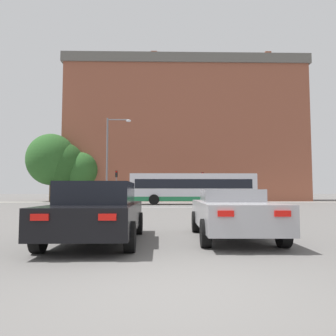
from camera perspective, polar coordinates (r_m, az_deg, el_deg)
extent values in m
plane|color=#605E5B|center=(4.36, 1.30, -20.68)|extent=(400.00, 400.00, 0.00)
cube|color=silver|center=(26.61, -0.83, -6.85)|extent=(7.86, 0.30, 0.01)
cube|color=#A09B91|center=(40.16, -0.96, -5.95)|extent=(68.74, 2.50, 0.01)
cube|color=brown|center=(48.38, 2.89, 5.39)|extent=(32.92, 10.11, 18.56)
cube|color=#5B5954|center=(50.99, 2.84, 16.48)|extent=(33.58, 10.52, 1.34)
cube|color=brown|center=(52.49, -10.86, 18.02)|extent=(0.90, 0.90, 2.22)
cube|color=brown|center=(51.49, -2.45, 18.40)|extent=(0.90, 0.90, 2.22)
cube|color=brown|center=(53.60, 6.86, 17.49)|extent=(0.90, 0.90, 2.22)
cube|color=brown|center=(53.68, 16.96, 17.61)|extent=(0.90, 0.90, 2.22)
cube|color=black|center=(8.39, -12.14, -8.23)|extent=(1.96, 4.63, 0.63)
cube|color=black|center=(8.33, -12.13, -4.26)|extent=(1.68, 2.09, 0.53)
cylinder|color=black|center=(10.01, -15.95, -9.29)|extent=(0.22, 0.64, 0.64)
cylinder|color=black|center=(9.73, -5.15, -9.59)|extent=(0.22, 0.64, 0.64)
cylinder|color=black|center=(7.29, -21.60, -11.14)|extent=(0.22, 0.64, 0.64)
cylinder|color=black|center=(6.89, -6.63, -11.82)|extent=(0.22, 0.64, 0.64)
cube|color=red|center=(6.29, -21.45, -7.99)|extent=(0.32, 0.05, 0.12)
cube|color=red|center=(5.99, -10.51, -8.41)|extent=(0.32, 0.05, 0.12)
cube|color=#9E9EA3|center=(8.97, 11.14, -7.88)|extent=(1.93, 4.58, 0.66)
cube|color=#9E9EA3|center=(9.06, 10.96, -4.74)|extent=(1.59, 1.40, 0.33)
cylinder|color=black|center=(10.27, 4.86, -9.30)|extent=(0.24, 0.65, 0.64)
cylinder|color=black|center=(10.55, 14.40, -9.05)|extent=(0.24, 0.65, 0.64)
cylinder|color=black|center=(7.49, 6.57, -11.20)|extent=(0.24, 0.65, 0.64)
cylinder|color=black|center=(7.86, 19.45, -10.66)|extent=(0.24, 0.65, 0.64)
cube|color=red|center=(6.62, 10.04, -7.82)|extent=(0.32, 0.06, 0.12)
cube|color=red|center=(6.89, 19.33, -7.50)|extent=(0.32, 0.06, 0.12)
cube|color=silver|center=(32.55, 4.30, -3.40)|extent=(12.23, 2.51, 2.66)
cube|color=#1E7042|center=(32.56, 4.31, -5.35)|extent=(12.25, 2.53, 0.44)
cube|color=black|center=(32.56, 4.29, -2.81)|extent=(11.25, 2.54, 0.90)
cylinder|color=black|center=(34.32, 10.45, -5.35)|extent=(1.00, 0.28, 1.00)
cylinder|color=black|center=(31.96, 11.33, -5.43)|extent=(1.00, 0.28, 1.00)
cylinder|color=black|center=(33.62, -2.36, -5.44)|extent=(1.00, 0.28, 1.00)
cylinder|color=black|center=(31.21, -2.45, -5.54)|extent=(1.00, 0.28, 1.00)
cylinder|color=slate|center=(39.49, -9.00, -3.77)|extent=(0.12, 0.12, 2.98)
cube|color=black|center=(39.55, -8.97, -1.03)|extent=(0.26, 0.20, 0.80)
sphere|color=red|center=(39.43, -8.99, -0.65)|extent=(0.17, 0.17, 0.17)
sphere|color=black|center=(39.42, -9.00, -1.02)|extent=(0.17, 0.17, 0.17)
sphere|color=black|center=(39.40, -9.00, -1.39)|extent=(0.17, 0.17, 0.17)
cylinder|color=slate|center=(39.67, 6.05, -3.92)|extent=(0.12, 0.12, 2.81)
cube|color=black|center=(39.72, 6.03, -1.32)|extent=(0.26, 0.20, 0.80)
sphere|color=red|center=(39.60, 6.05, -0.94)|extent=(0.17, 0.17, 0.17)
sphere|color=black|center=(39.59, 6.05, -1.31)|extent=(0.17, 0.17, 0.17)
sphere|color=black|center=(39.58, 6.05, -1.68)|extent=(0.17, 0.17, 0.17)
cylinder|color=slate|center=(31.00, -10.58, 1.16)|extent=(0.16, 0.16, 8.18)
cylinder|color=slate|center=(31.46, -8.69, 8.32)|extent=(1.97, 0.10, 0.10)
ellipsoid|color=#B2B2B7|center=(31.33, -6.88, 8.17)|extent=(0.50, 0.36, 0.22)
cylinder|color=black|center=(40.47, -1.97, -5.37)|extent=(0.13, 0.13, 0.80)
cylinder|color=black|center=(40.36, -2.15, -5.37)|extent=(0.13, 0.13, 0.80)
cube|color=#B21E23|center=(40.41, -2.05, -4.35)|extent=(0.44, 0.43, 0.64)
sphere|color=tan|center=(40.41, -2.05, -3.72)|extent=(0.24, 0.24, 0.24)
cylinder|color=#333851|center=(41.41, -11.39, -5.21)|extent=(0.13, 0.13, 0.89)
cylinder|color=#333851|center=(41.45, -11.16, -5.21)|extent=(0.13, 0.13, 0.89)
cube|color=#336B38|center=(41.42, -11.26, -4.11)|extent=(0.45, 0.36, 0.70)
sphere|color=tan|center=(41.42, -11.25, -3.44)|extent=(0.27, 0.27, 0.27)
cylinder|color=#4C3823|center=(44.00, -15.04, -4.27)|extent=(0.36, 0.36, 2.13)
ellipsoid|color=#285623|center=(44.09, -14.97, -0.39)|extent=(4.50, 4.50, 4.73)
cylinder|color=#4C3823|center=(44.37, -17.83, -3.95)|extent=(0.36, 0.36, 2.53)
ellipsoid|color=#234C1E|center=(44.51, -17.72, 0.61)|extent=(5.36, 5.36, 5.63)
cylinder|color=#4C3823|center=(44.77, -19.75, -3.77)|extent=(0.36, 0.36, 2.74)
ellipsoid|color=#285623|center=(44.96, -19.63, 1.41)|extent=(6.34, 6.34, 6.65)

